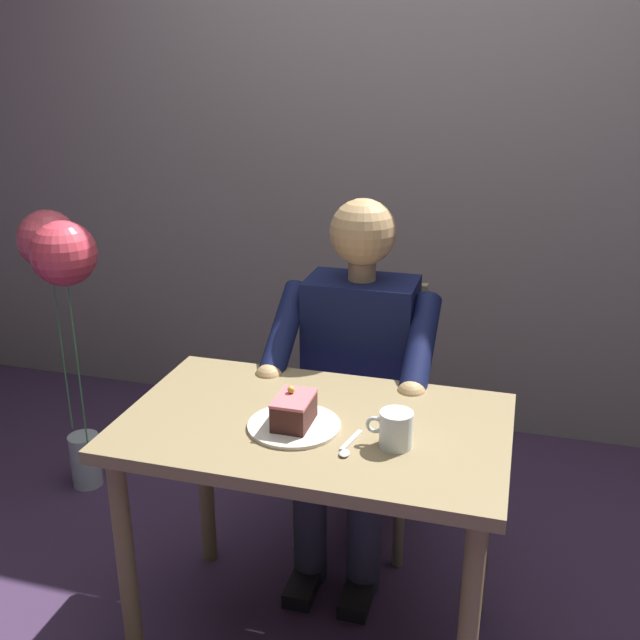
{
  "coord_description": "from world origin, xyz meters",
  "views": [
    {
      "loc": [
        -0.49,
        1.66,
        1.65
      ],
      "look_at": [
        0.01,
        -0.1,
        0.98
      ],
      "focal_mm": 40.87,
      "sensor_mm": 36.0,
      "label": 1
    }
  ],
  "objects_px": {
    "dining_table": "(314,454)",
    "dessert_spoon": "(348,447)",
    "cake_slice": "(294,410)",
    "coffee_cup": "(395,429)",
    "seated_person": "(355,379)",
    "chair": "(365,397)",
    "balloon_display": "(60,275)"
  },
  "relations": [
    {
      "from": "dessert_spoon",
      "to": "balloon_display",
      "type": "distance_m",
      "value": 1.41
    },
    {
      "from": "chair",
      "to": "cake_slice",
      "type": "height_order",
      "value": "chair"
    },
    {
      "from": "seated_person",
      "to": "cake_slice",
      "type": "bearing_deg",
      "value": 85.6
    },
    {
      "from": "seated_person",
      "to": "cake_slice",
      "type": "relative_size",
      "value": 9.23
    },
    {
      "from": "seated_person",
      "to": "coffee_cup",
      "type": "relative_size",
      "value": 10.31
    },
    {
      "from": "dining_table",
      "to": "dessert_spoon",
      "type": "xyz_separation_m",
      "value": [
        -0.12,
        0.12,
        0.11
      ]
    },
    {
      "from": "dessert_spoon",
      "to": "balloon_display",
      "type": "bearing_deg",
      "value": -27.62
    },
    {
      "from": "dining_table",
      "to": "dessert_spoon",
      "type": "bearing_deg",
      "value": 135.82
    },
    {
      "from": "dining_table",
      "to": "chair",
      "type": "relative_size",
      "value": 1.15
    },
    {
      "from": "cake_slice",
      "to": "balloon_display",
      "type": "bearing_deg",
      "value": -28.23
    },
    {
      "from": "coffee_cup",
      "to": "balloon_display",
      "type": "height_order",
      "value": "balloon_display"
    },
    {
      "from": "dining_table",
      "to": "balloon_display",
      "type": "height_order",
      "value": "balloon_display"
    },
    {
      "from": "cake_slice",
      "to": "coffee_cup",
      "type": "height_order",
      "value": "cake_slice"
    },
    {
      "from": "seated_person",
      "to": "coffee_cup",
      "type": "bearing_deg",
      "value": 112.82
    },
    {
      "from": "chair",
      "to": "dessert_spoon",
      "type": "xyz_separation_m",
      "value": [
        -0.12,
        0.77,
        0.24
      ]
    },
    {
      "from": "dining_table",
      "to": "seated_person",
      "type": "distance_m",
      "value": 0.48
    },
    {
      "from": "cake_slice",
      "to": "dessert_spoon",
      "type": "relative_size",
      "value": 0.93
    },
    {
      "from": "coffee_cup",
      "to": "dessert_spoon",
      "type": "xyz_separation_m",
      "value": [
        0.11,
        0.05,
        -0.04
      ]
    },
    {
      "from": "balloon_display",
      "to": "seated_person",
      "type": "bearing_deg",
      "value": 177.16
    },
    {
      "from": "chair",
      "to": "dessert_spoon",
      "type": "relative_size",
      "value": 6.26
    },
    {
      "from": "chair",
      "to": "dessert_spoon",
      "type": "distance_m",
      "value": 0.81
    },
    {
      "from": "cake_slice",
      "to": "chair",
      "type": "bearing_deg",
      "value": -93.31
    },
    {
      "from": "chair",
      "to": "balloon_display",
      "type": "xyz_separation_m",
      "value": [
        1.12,
        0.12,
        0.4
      ]
    },
    {
      "from": "chair",
      "to": "balloon_display",
      "type": "distance_m",
      "value": 1.2
    },
    {
      "from": "seated_person",
      "to": "balloon_display",
      "type": "bearing_deg",
      "value": -2.84
    },
    {
      "from": "coffee_cup",
      "to": "dessert_spoon",
      "type": "bearing_deg",
      "value": 22.6
    },
    {
      "from": "chair",
      "to": "cake_slice",
      "type": "bearing_deg",
      "value": 86.69
    },
    {
      "from": "dessert_spoon",
      "to": "dining_table",
      "type": "bearing_deg",
      "value": -44.18
    },
    {
      "from": "coffee_cup",
      "to": "chair",
      "type": "bearing_deg",
      "value": -72.24
    },
    {
      "from": "coffee_cup",
      "to": "balloon_display",
      "type": "distance_m",
      "value": 1.49
    },
    {
      "from": "cake_slice",
      "to": "dessert_spoon",
      "type": "xyz_separation_m",
      "value": [
        -0.16,
        0.07,
        -0.05
      ]
    },
    {
      "from": "cake_slice",
      "to": "dessert_spoon",
      "type": "height_order",
      "value": "cake_slice"
    }
  ]
}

